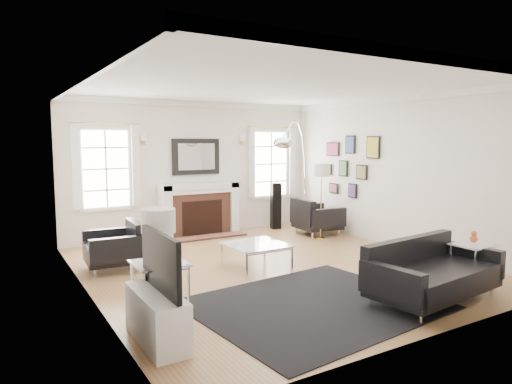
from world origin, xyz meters
TOP-DOWN VIEW (x-y plane):
  - floor at (0.00, 0.00)m, footprint 6.00×6.00m
  - back_wall at (0.00, 3.00)m, footprint 5.50×0.04m
  - front_wall at (0.00, -3.00)m, footprint 5.50×0.04m
  - left_wall at (-2.75, 0.00)m, footprint 0.04×6.00m
  - right_wall at (2.75, 0.00)m, footprint 0.04×6.00m
  - ceiling at (0.00, 0.00)m, footprint 5.50×6.00m
  - crown_molding at (0.00, 0.00)m, footprint 5.50×6.00m
  - fireplace at (0.00, 2.79)m, footprint 1.70×0.69m
  - mantel_mirror at (0.00, 2.95)m, footprint 1.05×0.07m
  - window_left at (-1.85, 2.95)m, footprint 1.24×0.15m
  - window_right at (1.85, 2.95)m, footprint 1.24×0.15m
  - gallery_wall at (2.72, 1.30)m, footprint 0.04×1.73m
  - tv_unit at (-2.44, -1.70)m, footprint 0.35×1.00m
  - area_rug at (-0.49, -1.68)m, footprint 2.98×2.56m
  - sofa at (0.87, -2.26)m, footprint 1.94×1.04m
  - armchair_left at (-2.14, 1.13)m, footprint 0.85×0.94m
  - armchair_right at (2.14, 1.65)m, footprint 0.92×1.01m
  - coffee_table at (-0.27, 0.04)m, footprint 0.88×0.88m
  - side_table_left at (-2.20, -1.07)m, footprint 0.57×0.57m
  - nesting_table at (1.82, -2.20)m, footprint 0.53×0.44m
  - gourd_lamp at (-2.20, -1.07)m, footprint 0.38×0.38m
  - orange_vase at (1.82, -2.20)m, footprint 0.10×0.10m
  - arc_floor_lamp at (1.48, 1.47)m, footprint 1.73×1.60m
  - stick_floor_lamp at (1.97, 1.26)m, footprint 0.31×0.31m
  - speaker_tower at (1.80, 2.65)m, footprint 0.25×0.25m

SIDE VIEW (x-z plane):
  - floor at x=0.00m, z-range 0.00..0.00m
  - area_rug at x=-0.49m, z-range 0.00..0.01m
  - tv_unit at x=-2.44m, z-range -0.22..0.87m
  - sofa at x=0.87m, z-range 0.03..0.63m
  - armchair_left at x=-2.14m, z-range 0.03..0.64m
  - armchair_right at x=2.14m, z-range 0.04..0.67m
  - coffee_table at x=-0.27m, z-range 0.16..0.55m
  - nesting_table at x=1.82m, z-range 0.17..0.75m
  - side_table_left at x=-2.20m, z-range 0.20..0.82m
  - speaker_tower at x=1.80m, z-range 0.00..1.04m
  - fireplace at x=0.00m, z-range -0.01..1.10m
  - orange_vase at x=1.82m, z-range 0.59..0.75m
  - gourd_lamp at x=-2.20m, z-range 0.67..1.27m
  - stick_floor_lamp at x=1.97m, z-range 0.56..2.08m
  - arc_floor_lamp at x=1.48m, z-range 0.10..2.55m
  - back_wall at x=0.00m, z-range 0.00..2.80m
  - front_wall at x=0.00m, z-range 0.00..2.80m
  - left_wall at x=-2.75m, z-range 0.00..2.80m
  - right_wall at x=2.75m, z-range 0.00..2.80m
  - window_left at x=-1.85m, z-range 0.65..2.27m
  - window_right at x=1.85m, z-range 0.65..2.27m
  - gallery_wall at x=2.72m, z-range 0.89..2.18m
  - mantel_mirror at x=0.00m, z-range 1.27..2.02m
  - crown_molding at x=0.00m, z-range 2.68..2.80m
  - ceiling at x=0.00m, z-range 2.79..2.81m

